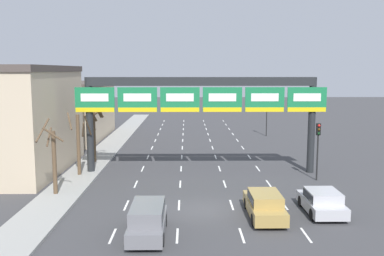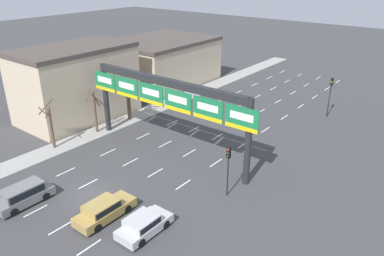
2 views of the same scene
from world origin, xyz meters
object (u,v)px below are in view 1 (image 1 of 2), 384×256
Objects in this scene: sign_gantry at (201,100)px; car_silver at (322,201)px; tree_bare_closest at (53,157)px; traffic_light_near_gantry at (318,140)px; tree_bare_third at (94,130)px; suv_grey at (148,218)px; car_gold at (264,204)px; traffic_light_mid_block at (267,108)px; tree_bare_second at (79,141)px.

sign_gantry reaches higher than car_silver.
car_silver is 0.83× the size of tree_bare_closest.
tree_bare_third is at bearing 160.80° from traffic_light_near_gantry.
suv_grey reaches higher than car_silver.
car_silver is 0.86× the size of car_gold.
traffic_light_mid_block is (2.28, 29.98, 2.82)m from car_silver.
car_gold is at bearing -36.89° from tree_bare_second.
tree_bare_second is (-6.51, 12.44, 1.92)m from suv_grey.
tree_bare_third reaches higher than tree_bare_closest.
traffic_light_near_gantry is at bearing 42.50° from suv_grey.
tree_bare_third reaches higher than suv_grey.
car_gold is at bearing -18.28° from tree_bare_closest.
suv_grey is 16.39m from traffic_light_near_gantry.
tree_bare_closest is (-19.14, -26.20, -0.92)m from traffic_light_mid_block.
sign_gantry is at bearing -114.63° from traffic_light_mid_block.
sign_gantry is at bearing 76.86° from suv_grey.
traffic_light_near_gantry is at bearing 75.22° from car_silver.
tree_bare_third reaches higher than traffic_light_mid_block.
suv_grey is 0.89× the size of traffic_light_mid_block.
sign_gantry is 4.19× the size of car_gold.
traffic_light_mid_block is 28.07m from tree_bare_second.
sign_gantry is 4.07× the size of tree_bare_second.
car_silver is 18.93m from tree_bare_second.
suv_grey is at bearing -69.76° from tree_bare_third.
car_gold is 10.22m from traffic_light_near_gantry.
tree_bare_third is at bearing 131.24° from car_gold.
sign_gantry is 14.80m from suv_grey.
tree_bare_closest reaches higher than car_silver.
traffic_light_mid_block reaches higher than suv_grey.
tree_bare_closest is 5.33m from tree_bare_second.
sign_gantry is 10.74m from tree_bare_third.
traffic_light_mid_block reaches higher than car_silver.
car_gold is 16.33m from tree_bare_second.
tree_bare_third is (-18.64, -15.95, -0.58)m from traffic_light_mid_block.
tree_bare_closest is at bearing 161.72° from car_gold.
sign_gantry is at bearing 106.92° from car_gold.
car_silver is 17.39m from tree_bare_closest.
tree_bare_closest is at bearing -168.47° from traffic_light_near_gantry.
car_silver is 0.92× the size of suv_grey.
tree_bare_second is (-18.75, -20.88, -0.73)m from traffic_light_mid_block.
suv_grey is 14.17m from tree_bare_second.
car_silver is at bearing -94.34° from traffic_light_mid_block.
car_gold is at bearing -100.70° from traffic_light_mid_block.
sign_gantry is 3.61× the size of tree_bare_third.
tree_bare_closest is (-6.91, 7.12, 1.73)m from suv_grey.
tree_bare_third is at bearing 87.19° from tree_bare_closest.
traffic_light_near_gantry is (2.01, 7.63, 2.40)m from car_silver.
traffic_light_mid_block is at bearing 48.09° from tree_bare_second.
suv_grey is at bearing -62.37° from tree_bare_second.
traffic_light_mid_block reaches higher than traffic_light_near_gantry.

